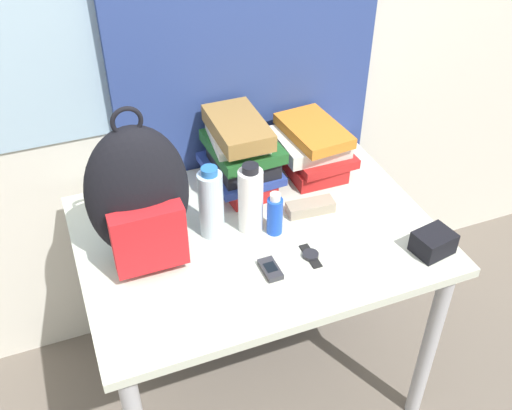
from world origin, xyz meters
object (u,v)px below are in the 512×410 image
object	(u,v)px
book_stack_left	(241,154)
water_bottle	(211,203)
sports_bottle	(251,199)
cell_phone	(270,269)
book_stack_center	(311,148)
sunscreen_bottle	(275,215)
wristwatch	(311,255)
backpack	(139,198)
camera_pouch	(433,243)
sunglasses_case	(310,207)

from	to	relation	value
book_stack_left	water_bottle	size ratio (longest dim) A/B	1.18
sports_bottle	cell_phone	bearing A→B (deg)	-94.78
book_stack_center	sunscreen_bottle	world-z (taller)	book_stack_center
sunscreen_bottle	cell_phone	distance (m)	0.18
sports_bottle	sunscreen_bottle	world-z (taller)	sports_bottle
sunscreen_bottle	wristwatch	world-z (taller)	sunscreen_bottle
backpack	sports_bottle	world-z (taller)	backpack
backpack	wristwatch	distance (m)	0.51
cell_phone	camera_pouch	distance (m)	0.48
book_stack_left	camera_pouch	bearing A→B (deg)	-51.24
sunscreen_bottle	sunglasses_case	world-z (taller)	sunscreen_bottle
cell_phone	backpack	bearing A→B (deg)	147.20
cell_phone	sunglasses_case	distance (m)	0.30
cell_phone	wristwatch	xyz separation A→B (m)	(0.13, 0.01, -0.00)
water_bottle	camera_pouch	xyz separation A→B (m)	(0.57, -0.31, -0.08)
book_stack_left	sunglasses_case	xyz separation A→B (m)	(0.15, -0.21, -0.11)
book_stack_center	sports_bottle	size ratio (longest dim) A/B	1.24
book_stack_left	camera_pouch	world-z (taller)	book_stack_left
water_bottle	cell_phone	bearing A→B (deg)	-65.63
cell_phone	camera_pouch	world-z (taller)	camera_pouch
backpack	wristwatch	world-z (taller)	backpack
sunscreen_bottle	book_stack_center	bearing A→B (deg)	47.17
book_stack_left	sunscreen_bottle	xyz separation A→B (m)	(0.01, -0.26, -0.06)
sunscreen_bottle	sunglasses_case	xyz separation A→B (m)	(0.14, 0.05, -0.05)
sunscreen_bottle	camera_pouch	distance (m)	0.46
sports_bottle	cell_phone	size ratio (longest dim) A/B	2.61
sports_bottle	cell_phone	distance (m)	0.22
backpack	water_bottle	size ratio (longest dim) A/B	2.02
sports_bottle	water_bottle	bearing A→B (deg)	169.70
book_stack_left	book_stack_center	distance (m)	0.26
book_stack_left	book_stack_center	bearing A→B (deg)	1.29
backpack	book_stack_center	size ratio (longest dim) A/B	1.67
book_stack_center	camera_pouch	bearing A→B (deg)	-73.75
water_bottle	book_stack_center	bearing A→B (deg)	25.43
backpack	wristwatch	size ratio (longest dim) A/B	4.64
water_bottle	sunglasses_case	size ratio (longest dim) A/B	1.53
water_bottle	sunscreen_bottle	distance (m)	0.19
backpack	water_bottle	distance (m)	0.23
water_bottle	sports_bottle	world-z (taller)	water_bottle
book_stack_left	wristwatch	xyz separation A→B (m)	(0.07, -0.40, -0.12)
sunscreen_bottle	camera_pouch	bearing A→B (deg)	-32.09
backpack	sports_bottle	size ratio (longest dim) A/B	2.07
sunglasses_case	wristwatch	distance (m)	0.21
sports_bottle	book_stack_center	bearing A→B (deg)	35.90
backpack	sunscreen_bottle	xyz separation A→B (m)	(0.38, -0.04, -0.14)
book_stack_left	sunglasses_case	distance (m)	0.28
camera_pouch	sunglasses_case	bearing A→B (deg)	130.43
book_stack_left	wristwatch	distance (m)	0.42
sunscreen_bottle	cell_phone	size ratio (longest dim) A/B	1.63
sunglasses_case	book_stack_left	bearing A→B (deg)	126.27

